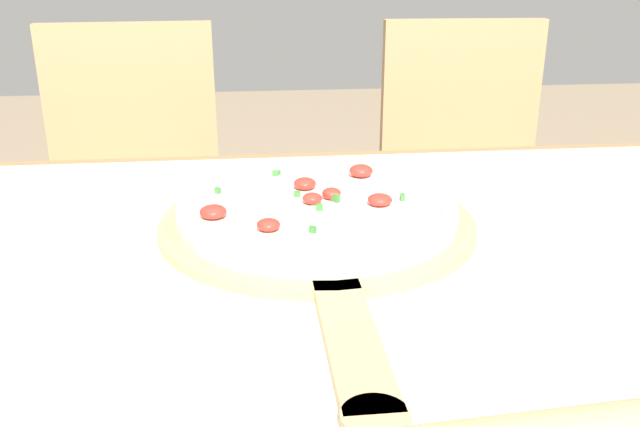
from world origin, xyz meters
TOP-DOWN VIEW (x-y plane):
  - dining_table at (0.00, 0.00)m, footprint 1.49×0.92m
  - towel_cloth at (0.00, 0.00)m, footprint 1.41×0.84m
  - pizza_peel at (-0.03, 0.09)m, footprint 0.37×0.58m
  - pizza at (-0.03, 0.11)m, footprint 0.33×0.33m
  - chair_left at (-0.37, 0.84)m, footprint 0.42×0.42m
  - chair_right at (0.40, 0.84)m, footprint 0.41×0.41m

SIDE VIEW (x-z plane):
  - chair_left at x=-0.37m, z-range 0.07..0.97m
  - chair_right at x=0.40m, z-range 0.07..0.97m
  - dining_table at x=0.00m, z-range 0.27..0.99m
  - towel_cloth at x=0.00m, z-range 0.72..0.73m
  - pizza_peel at x=-0.03m, z-range 0.73..0.74m
  - pizza at x=-0.03m, z-range 0.74..0.77m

